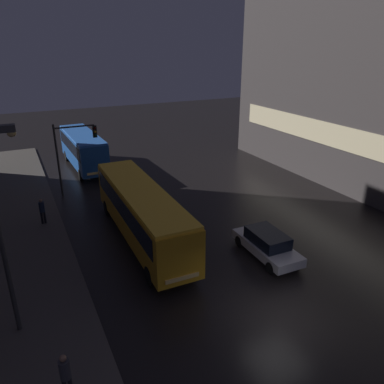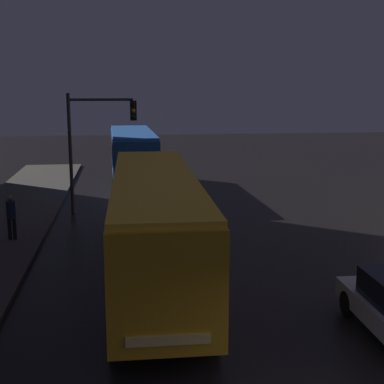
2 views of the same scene
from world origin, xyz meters
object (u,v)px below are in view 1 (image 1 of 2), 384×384
car_taxi (267,244)px  traffic_light_main (72,147)px  street_lamp_sidewalk (1,206)px  pedestrian_near (65,373)px  bus_near (141,209)px  pedestrian_mid (42,209)px  bus_far (83,147)px

car_taxi → traffic_light_main: size_ratio=0.81×
car_taxi → street_lamp_sidewalk: 13.33m
pedestrian_near → traffic_light_main: (3.63, 18.64, 2.58)m
bus_near → traffic_light_main: size_ratio=2.13×
street_lamp_sidewalk → car_taxi: bearing=1.7°
pedestrian_mid → traffic_light_main: (2.96, 4.71, 2.64)m
bus_far → traffic_light_main: (-1.81, -6.19, 1.73)m
bus_far → car_taxi: bearing=104.6°
car_taxi → pedestrian_mid: bearing=-39.9°
bus_near → bus_far: bus_far is taller
bus_far → pedestrian_mid: size_ratio=5.59×
car_taxi → pedestrian_near: pedestrian_near is taller
pedestrian_mid → bus_far: bearing=-18.8°
bus_near → traffic_light_main: traffic_light_main is taller
pedestrian_near → car_taxi: bearing=-40.2°
bus_near → traffic_light_main: 9.75m
car_taxi → pedestrian_mid: (-10.68, 9.39, 0.39)m
street_lamp_sidewalk → bus_near: bearing=36.8°
bus_near → pedestrian_mid: 6.96m
car_taxi → street_lamp_sidewalk: bearing=3.2°
bus_far → pedestrian_near: size_ratio=5.36×
bus_far → car_taxi: bus_far is taller
pedestrian_near → traffic_light_main: 19.16m
bus_far → car_taxi: 21.16m
bus_far → traffic_light_main: bearing=72.1°
pedestrian_near → pedestrian_mid: size_ratio=1.04×
bus_near → bus_far: (-0.35, 15.53, 0.02)m
bus_far → street_lamp_sidewalk: bearing=70.9°
car_taxi → street_lamp_sidewalk: (-12.41, -0.38, 4.85)m
bus_near → street_lamp_sidewalk: size_ratio=1.42×
bus_near → street_lamp_sidewalk: (-6.86, -5.13, 3.58)m
traffic_light_main → bus_near: bearing=-77.0°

